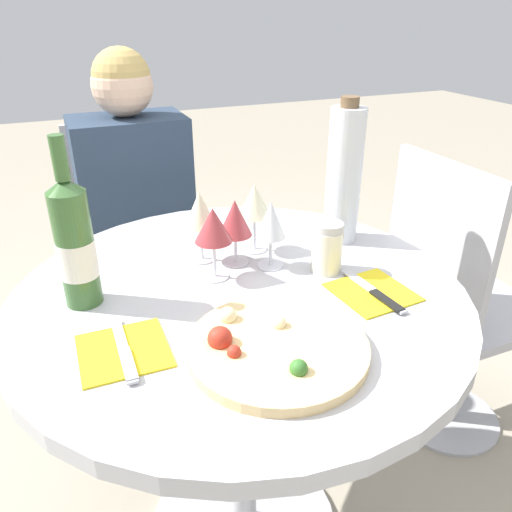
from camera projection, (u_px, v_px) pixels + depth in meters
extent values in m
cylinder|color=#B2B2B7|center=(242.00, 427.00, 1.23)|extent=(0.07, 0.07, 0.71)
cylinder|color=#B7B7BC|center=(239.00, 296.00, 1.06)|extent=(0.95, 0.95, 0.04)
cylinder|color=#ADADB2|center=(155.00, 367.00, 2.00)|extent=(0.35, 0.35, 0.01)
cylinder|color=#ADADB2|center=(150.00, 323.00, 1.90)|extent=(0.06, 0.06, 0.45)
cube|color=#ADADB2|center=(143.00, 268.00, 1.79)|extent=(0.39, 0.39, 0.03)
cube|color=#ADADB2|center=(126.00, 186.00, 1.83)|extent=(0.39, 0.02, 0.47)
cube|color=#28384C|center=(160.00, 346.00, 1.75)|extent=(0.30, 0.36, 0.48)
cube|color=#28384C|center=(135.00, 196.00, 1.67)|extent=(0.36, 0.24, 0.52)
sphere|color=#DBB293|center=(122.00, 85.00, 1.51)|extent=(0.19, 0.19, 0.19)
sphere|color=tan|center=(121.00, 77.00, 1.50)|extent=(0.18, 0.18, 0.18)
cylinder|color=#ADADB2|center=(446.00, 416.00, 1.76)|extent=(0.35, 0.35, 0.01)
cylinder|color=#ADADB2|center=(457.00, 368.00, 1.67)|extent=(0.06, 0.06, 0.45)
cube|color=#ADADB2|center=(471.00, 308.00, 1.56)|extent=(0.39, 0.39, 0.03)
cube|color=#ADADB2|center=(437.00, 245.00, 1.38)|extent=(0.02, 0.39, 0.47)
cylinder|color=#E5C17F|center=(277.00, 347.00, 0.85)|extent=(0.31, 0.31, 0.02)
sphere|color=#336B28|center=(299.00, 368.00, 0.78)|extent=(0.03, 0.03, 0.03)
sphere|color=beige|center=(228.00, 316.00, 0.91)|extent=(0.03, 0.03, 0.03)
sphere|color=beige|center=(279.00, 323.00, 0.89)|extent=(0.03, 0.03, 0.03)
sphere|color=#B22D1E|center=(234.00, 352.00, 0.82)|extent=(0.02, 0.02, 0.02)
sphere|color=#B22D1E|center=(220.00, 338.00, 0.84)|extent=(0.04, 0.04, 0.04)
cylinder|color=#38602D|center=(76.00, 250.00, 0.95)|extent=(0.07, 0.07, 0.23)
cone|color=#38602D|center=(64.00, 185.00, 0.89)|extent=(0.07, 0.07, 0.03)
cylinder|color=#38602D|center=(59.00, 158.00, 0.87)|extent=(0.03, 0.03, 0.08)
cylinder|color=silver|center=(78.00, 258.00, 0.96)|extent=(0.07, 0.07, 0.07)
cylinder|color=silver|center=(344.00, 177.00, 1.20)|extent=(0.09, 0.09, 0.33)
cylinder|color=brown|center=(350.00, 102.00, 1.12)|extent=(0.04, 0.04, 0.02)
cylinder|color=silver|center=(326.00, 250.00, 1.10)|extent=(0.07, 0.07, 0.10)
cylinder|color=#B2B2B7|center=(328.00, 226.00, 1.07)|extent=(0.06, 0.06, 0.02)
cylinder|color=silver|center=(270.00, 265.00, 1.14)|extent=(0.06, 0.06, 0.00)
cylinder|color=silver|center=(270.00, 251.00, 1.12)|extent=(0.01, 0.01, 0.07)
cone|color=silver|center=(271.00, 219.00, 1.09)|extent=(0.07, 0.07, 0.08)
cylinder|color=silver|center=(215.00, 276.00, 1.09)|extent=(0.06, 0.06, 0.00)
cylinder|color=silver|center=(215.00, 259.00, 1.07)|extent=(0.01, 0.01, 0.08)
cone|color=#9E383D|center=(213.00, 225.00, 1.04)|extent=(0.08, 0.08, 0.08)
cylinder|color=silver|center=(202.00, 258.00, 1.17)|extent=(0.06, 0.06, 0.00)
cylinder|color=silver|center=(202.00, 242.00, 1.15)|extent=(0.01, 0.01, 0.08)
cone|color=beige|center=(200.00, 209.00, 1.11)|extent=(0.07, 0.07, 0.08)
cylinder|color=silver|center=(255.00, 249.00, 1.22)|extent=(0.06, 0.06, 0.00)
cylinder|color=silver|center=(255.00, 232.00, 1.20)|extent=(0.01, 0.01, 0.08)
cone|color=beige|center=(254.00, 200.00, 1.16)|extent=(0.08, 0.08, 0.08)
cylinder|color=silver|center=(236.00, 262.00, 1.15)|extent=(0.06, 0.06, 0.00)
cylinder|color=silver|center=(236.00, 248.00, 1.14)|extent=(0.01, 0.01, 0.07)
cone|color=#9E383D|center=(235.00, 218.00, 1.10)|extent=(0.08, 0.08, 0.08)
cube|color=yellow|center=(124.00, 351.00, 0.86)|extent=(0.15, 0.15, 0.00)
cube|color=silver|center=(123.00, 349.00, 0.86)|extent=(0.02, 0.19, 0.00)
cube|color=silver|center=(128.00, 364.00, 0.82)|extent=(0.02, 0.09, 0.00)
cube|color=yellow|center=(372.00, 292.00, 1.03)|extent=(0.16, 0.16, 0.00)
cube|color=silver|center=(373.00, 290.00, 1.03)|extent=(0.03, 0.19, 0.00)
cube|color=black|center=(387.00, 300.00, 0.99)|extent=(0.03, 0.09, 0.00)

